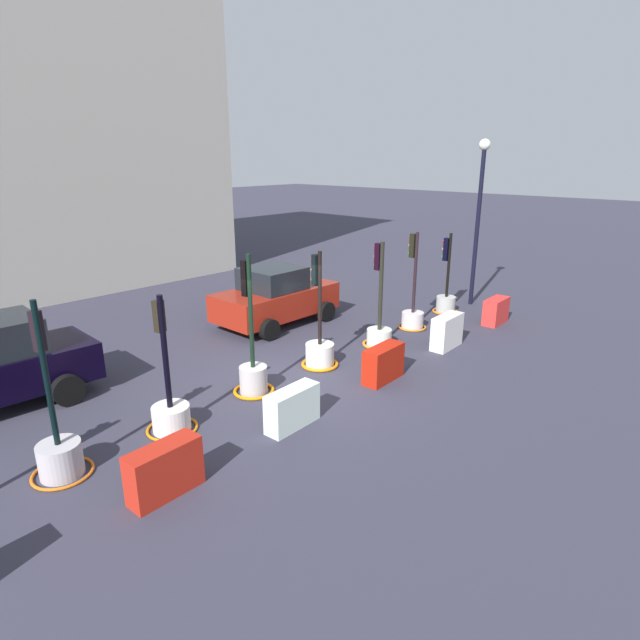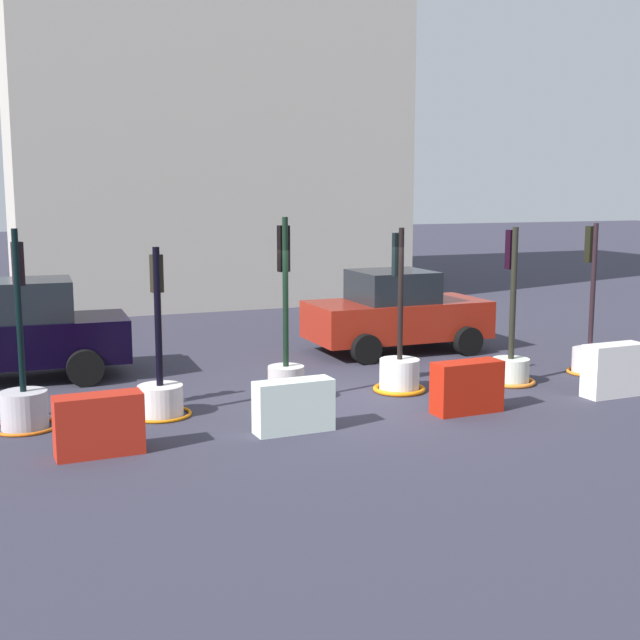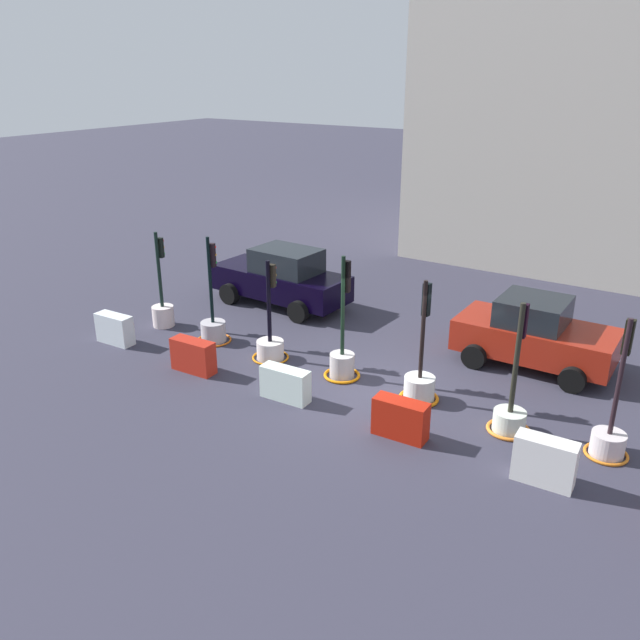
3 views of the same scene
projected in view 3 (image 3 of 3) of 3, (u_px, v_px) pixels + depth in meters
name	position (u px, v px, depth m)	size (l,w,h in m)	color
ground_plane	(371.00, 392.00, 15.05)	(120.00, 120.00, 0.00)	#323140
traffic_light_0	(163.00, 309.00, 18.73)	(0.62, 0.62, 2.78)	silver
traffic_light_1	(213.00, 326.00, 17.71)	(0.96, 0.96, 2.92)	#B0AAB1
traffic_light_2	(270.00, 343.00, 16.66)	(0.95, 0.95, 2.62)	silver
traffic_light_3	(342.00, 357.00, 15.64)	(0.89, 0.89, 3.03)	#BBB3B1
traffic_light_4	(420.00, 383.00, 14.58)	(0.91, 0.91, 2.83)	silver
traffic_light_5	(510.00, 412.00, 13.32)	(0.90, 0.90, 2.81)	silver
traffic_light_6	(610.00, 434.00, 12.48)	(0.84, 0.84, 2.85)	silver
construction_barrier_0	(115.00, 329.00, 17.60)	(1.10, 0.44, 0.81)	silver
construction_barrier_1	(193.00, 356.00, 15.96)	(1.16, 0.46, 0.82)	#B52315
construction_barrier_2	(285.00, 384.00, 14.62)	(1.17, 0.43, 0.76)	silver
construction_barrier_3	(400.00, 419.00, 13.13)	(1.13, 0.47, 0.82)	#AF1B0B
construction_barrier_4	(545.00, 461.00, 11.66)	(1.10, 0.45, 0.89)	silver
car_black_sedan	(282.00, 278.00, 20.23)	(4.49, 2.17, 1.84)	black
car_red_compact	(534.00, 334.00, 16.16)	(3.82, 2.19, 1.75)	maroon
building_main_facade	(610.00, 36.00, 23.67)	(11.98, 10.12, 15.99)	#B5AEA1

